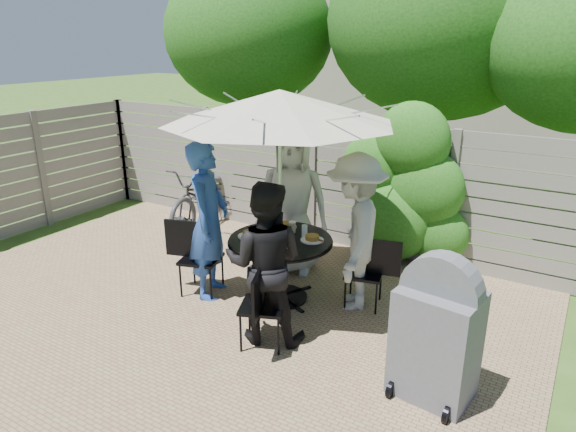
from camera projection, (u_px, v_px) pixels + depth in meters
The scene contains 23 objects.
backyard_envelope at pixel (457, 50), 12.80m from camera, with size 60.00×60.00×5.00m.
patio_table at pixel (280, 257), 5.84m from camera, with size 1.51×1.51×0.76m.
umbrella at pixel (280, 107), 5.28m from camera, with size 3.21×3.21×2.40m.
chair_back at pixel (293, 245), 6.82m from camera, with size 0.63×0.74×0.97m.
person_back at pixel (292, 201), 6.48m from camera, with size 0.92×0.60×1.89m, color silver.
chair_left at pixel (201, 272), 6.08m from camera, with size 0.69×0.54×0.90m.
person_left at pixel (209, 221), 5.84m from camera, with size 0.67×0.44×1.84m, color #254BA2.
chair_front at pixel (263, 322), 5.03m from camera, with size 0.55×0.68×0.88m.
person_front at pixel (265, 264), 4.97m from camera, with size 0.81×0.63×1.66m, color black.
chair_right at pixel (365, 286), 5.78m from camera, with size 0.63×0.48×0.83m.
person_right at pixel (355, 233), 5.59m from camera, with size 1.14×0.66×1.77m, color #B5B4AF.
plate_back at pixel (286, 226), 6.09m from camera, with size 0.26×0.26×0.06m.
plate_left at pixel (249, 235), 5.81m from camera, with size 0.26×0.26×0.06m.
plate_front at pixel (274, 249), 5.42m from camera, with size 0.26×0.26×0.06m.
plate_right at pixel (312, 239), 5.70m from camera, with size 0.26×0.26×0.06m.
glass_back at pixel (276, 224), 6.00m from camera, with size 0.07×0.07×0.14m, color silver.
glass_left at pixel (256, 235), 5.69m from camera, with size 0.07×0.07×0.14m, color silver.
glass_front at pixel (286, 242), 5.48m from camera, with size 0.07×0.07×0.14m, color silver.
glass_right at pixel (305, 231), 5.80m from camera, with size 0.07×0.07×0.14m, color silver.
syrup_jug at pixel (276, 230), 5.79m from camera, with size 0.09×0.09×0.16m, color #59280C.
coffee_cup at pixel (292, 227), 5.93m from camera, with size 0.08×0.08×0.12m, color #C6B293.
bicycle at pixel (206, 196), 8.16m from camera, with size 0.69×1.98×1.04m, color #333338.
bbq_grill at pixel (437, 334), 4.22m from camera, with size 0.70×0.57×1.31m.
Camera 1 is at (3.45, -3.41, 2.90)m, focal length 32.00 mm.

